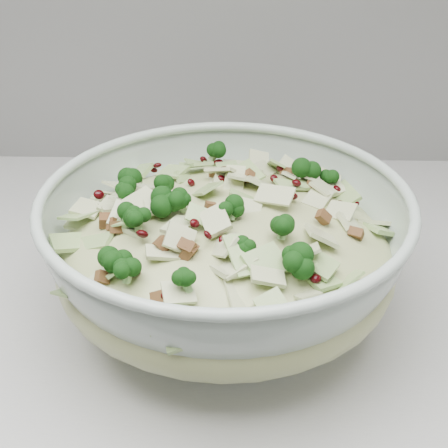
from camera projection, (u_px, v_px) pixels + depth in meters
mixing_bowl at (225, 253)px, 0.60m from camera, size 0.41×0.41×0.14m
salad at (225, 234)px, 0.59m from camera, size 0.45×0.45×0.14m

